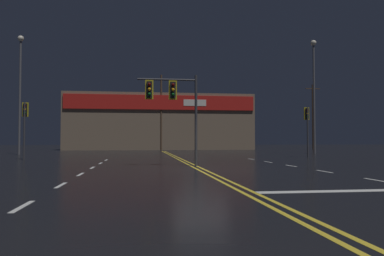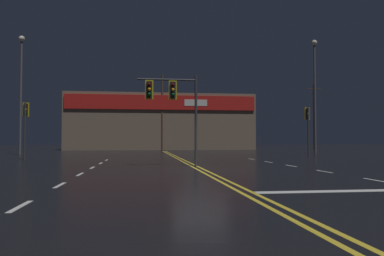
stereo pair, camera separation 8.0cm
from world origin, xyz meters
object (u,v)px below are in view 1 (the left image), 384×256
Objects in this scene: streetlight_near_left at (20,80)px; traffic_signal_median at (171,97)px; traffic_signal_corner_northwest at (25,118)px; streetlight_near_right at (314,83)px; traffic_signal_corner_northeast at (307,121)px.

traffic_signal_median is at bearing -53.89° from streetlight_near_left.
streetlight_near_right is at bearing 17.96° from traffic_signal_corner_northwest.
streetlight_near_right is at bearing -3.07° from streetlight_near_left.
traffic_signal_median is 14.63m from traffic_signal_corner_northeast.
streetlight_near_left reaches higher than traffic_signal_median.
streetlight_near_left is at bearing 176.93° from streetlight_near_right.
traffic_signal_corner_northwest is at bearing 140.14° from traffic_signal_median.
traffic_signal_median is 1.19× the size of traffic_signal_corner_northeast.
traffic_signal_median is 0.41× the size of streetlight_near_right.
streetlight_near_right is (28.53, -1.53, 0.10)m from streetlight_near_left.
traffic_signal_corner_northwest is 0.35× the size of streetlight_near_right.
streetlight_near_right is (25.19, 8.16, 4.20)m from traffic_signal_corner_northwest.
traffic_signal_median is at bearing -142.15° from traffic_signal_corner_northeast.
streetlight_near_left is (-12.89, 17.67, 3.46)m from traffic_signal_median.
streetlight_near_left is 28.57m from streetlight_near_right.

